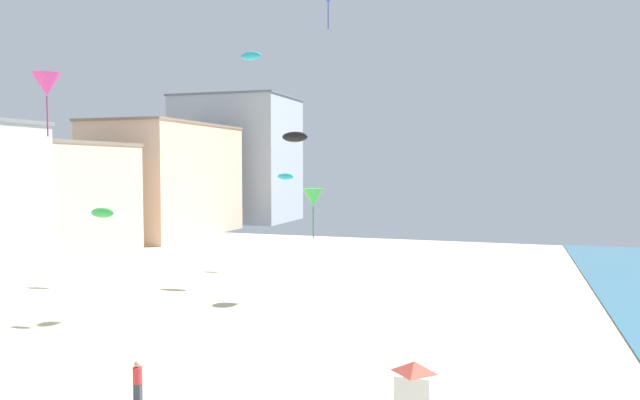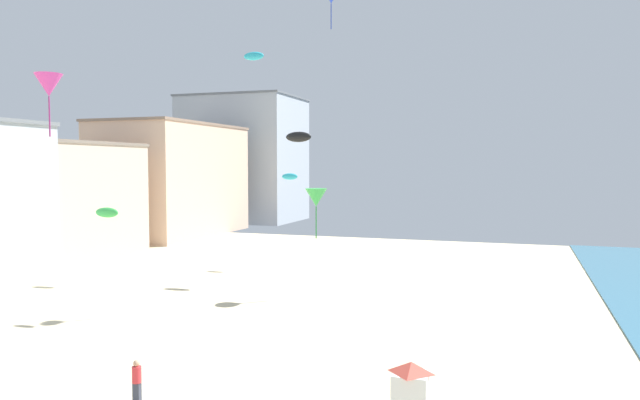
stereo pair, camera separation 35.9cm
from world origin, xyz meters
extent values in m
cube|color=#C6B29E|center=(-26.59, 36.71, 5.33)|extent=(10.23, 12.92, 10.66)
cube|color=slate|center=(-26.59, 36.71, 10.81)|extent=(10.44, 13.18, 0.30)
cube|color=beige|center=(-26.59, 55.77, 6.83)|extent=(11.26, 20.26, 13.65)
cube|color=#89715E|center=(-26.59, 55.77, 13.80)|extent=(11.49, 20.66, 0.30)
cube|color=#ADB7C1|center=(-26.59, 76.22, 9.59)|extent=(17.13, 13.70, 19.19)
cube|color=slate|center=(-26.59, 76.22, 19.34)|extent=(17.47, 13.97, 0.30)
cube|color=#383D4C|center=(1.81, 8.61, 0.40)|extent=(0.28, 0.18, 0.80)
cylinder|color=red|center=(1.81, 8.61, 1.10)|extent=(0.34, 0.34, 0.60)
sphere|color=tan|center=(1.81, 8.61, 1.52)|extent=(0.24, 0.24, 0.24)
cube|color=white|center=(11.83, 8.92, 1.70)|extent=(1.10, 1.10, 1.00)
pyramid|color=#D14C3D|center=(11.83, 8.92, 2.38)|extent=(1.10, 1.10, 0.35)
ellipsoid|color=green|center=(-13.99, 27.11, 5.26)|extent=(1.97, 0.55, 0.76)
ellipsoid|color=#2DB7CC|center=(-0.63, 24.18, 15.43)|extent=(1.33, 0.37, 0.52)
cone|color=#DB3D9E|center=(-5.07, 12.08, 12.33)|extent=(1.23, 1.23, 1.01)
cylinder|color=#992A6E|center=(-5.07, 12.08, 10.93)|extent=(0.07, 0.07, 1.79)
ellipsoid|color=#2DB7CC|center=(-3.73, 38.02, 7.79)|extent=(1.43, 0.40, 0.56)
ellipsoid|color=black|center=(-0.91, 32.68, 10.89)|extent=(2.02, 0.56, 0.79)
cone|color=green|center=(2.23, 27.62, 6.62)|extent=(1.46, 1.46, 1.20)
cylinder|color=#277C35|center=(2.23, 27.62, 4.96)|extent=(0.08, 0.08, 2.13)
cylinder|color=#233995|center=(3.19, 27.80, 18.37)|extent=(0.06, 0.06, 1.63)
camera|label=1|loc=(14.62, -9.59, 8.74)|focal=33.43mm
camera|label=2|loc=(14.97, -9.48, 8.74)|focal=33.43mm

